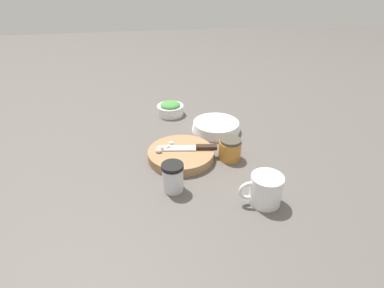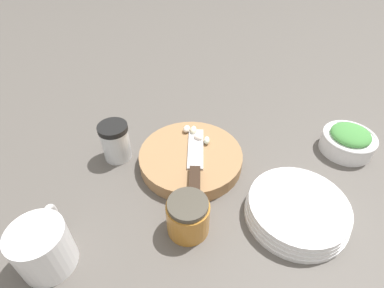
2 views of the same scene
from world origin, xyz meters
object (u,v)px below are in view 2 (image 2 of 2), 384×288
(honey_jar, at_px, (188,216))
(coffee_mug, at_px, (43,247))
(garlic_cloves, at_px, (195,133))
(plate_stack, at_px, (297,210))
(cutting_board, at_px, (191,158))
(herb_bowl, at_px, (348,140))
(spice_jar, at_px, (115,141))
(chef_knife, at_px, (195,163))

(honey_jar, bearing_deg, coffee_mug, 6.80)
(garlic_cloves, height_order, honey_jar, honey_jar)
(garlic_cloves, bearing_deg, plate_stack, 124.52)
(coffee_mug, distance_m, plate_stack, 0.45)
(garlic_cloves, relative_size, coffee_mug, 0.60)
(garlic_cloves, relative_size, plate_stack, 0.39)
(cutting_board, relative_size, herb_bowl, 1.90)
(spice_jar, relative_size, plate_stack, 0.46)
(spice_jar, relative_size, honey_jar, 1.15)
(cutting_board, relative_size, chef_knife, 1.12)
(honey_jar, bearing_deg, cutting_board, -100.00)
(chef_knife, distance_m, honey_jar, 0.13)
(cutting_board, bearing_deg, plate_stack, 135.84)
(cutting_board, xyz_separation_m, honey_jar, (0.03, 0.17, 0.02))
(cutting_board, xyz_separation_m, coffee_mug, (0.27, 0.20, 0.03))
(herb_bowl, bearing_deg, honey_jar, 21.54)
(coffee_mug, bearing_deg, spice_jar, -112.99)
(spice_jar, xyz_separation_m, honey_jar, (-0.13, 0.22, -0.01))
(garlic_cloves, height_order, plate_stack, garlic_cloves)
(cutting_board, distance_m, honey_jar, 0.17)
(coffee_mug, xyz_separation_m, honey_jar, (-0.24, -0.03, -0.01))
(plate_stack, xyz_separation_m, honey_jar, (0.21, -0.00, 0.02))
(chef_knife, height_order, herb_bowl, herb_bowl)
(spice_jar, distance_m, coffee_mug, 0.27)
(chef_knife, distance_m, spice_jar, 0.19)
(herb_bowl, xyz_separation_m, coffee_mug, (0.64, 0.19, 0.01))
(herb_bowl, distance_m, honey_jar, 0.43)
(cutting_board, relative_size, plate_stack, 1.18)
(herb_bowl, xyz_separation_m, honey_jar, (0.40, 0.16, 0.01))
(cutting_board, bearing_deg, honey_jar, 80.00)
(spice_jar, bearing_deg, honey_jar, 121.83)
(chef_knife, relative_size, spice_jar, 2.29)
(cutting_board, height_order, coffee_mug, coffee_mug)
(cutting_board, distance_m, coffee_mug, 0.33)
(honey_jar, bearing_deg, herb_bowl, -158.46)
(garlic_cloves, bearing_deg, herb_bowl, 169.27)
(plate_stack, bearing_deg, garlic_cloves, -55.48)
(chef_knife, height_order, garlic_cloves, garlic_cloves)
(garlic_cloves, height_order, spice_jar, spice_jar)
(plate_stack, bearing_deg, spice_jar, -32.97)
(herb_bowl, distance_m, spice_jar, 0.54)
(plate_stack, height_order, honey_jar, honey_jar)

